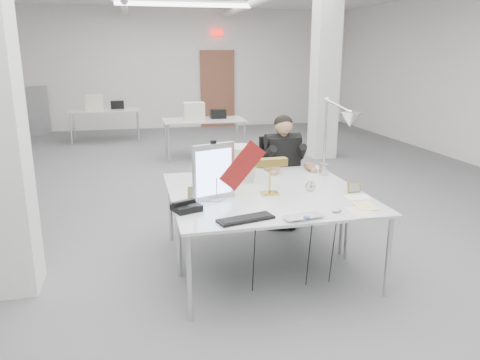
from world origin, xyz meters
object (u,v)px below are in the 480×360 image
at_px(bankers_lamp, 270,176).
at_px(architect_lamp, 336,133).
at_px(monitor, 214,172).
at_px(office_chair, 281,186).
at_px(desk_phone, 186,208).
at_px(desk_main, 280,208).
at_px(laptop, 307,219).
at_px(beige_monitor, 236,162).
at_px(seated_person, 283,153).

xyz_separation_m(bankers_lamp, architect_lamp, (0.78, 0.31, 0.32)).
distance_m(monitor, architect_lamp, 1.37).
height_order(office_chair, desk_phone, office_chair).
distance_m(desk_main, office_chair, 1.59).
distance_m(monitor, bankers_lamp, 0.54).
relative_size(office_chair, laptop, 2.93).
height_order(monitor, desk_phone, monitor).
bearing_deg(office_chair, laptop, -103.39).
height_order(laptop, beige_monitor, beige_monitor).
distance_m(desk_main, beige_monitor, 1.01).
bearing_deg(bankers_lamp, beige_monitor, 104.25).
xyz_separation_m(bankers_lamp, beige_monitor, (-0.18, 0.62, -0.00)).
height_order(monitor, bankers_lamp, monitor).
bearing_deg(laptop, office_chair, 68.73).
distance_m(laptop, bankers_lamp, 0.77).
xyz_separation_m(monitor, beige_monitor, (0.35, 0.65, -0.08)).
relative_size(monitor, architect_lamp, 0.51).
distance_m(desk_main, architect_lamp, 1.16).
bearing_deg(office_chair, desk_phone, -133.51).
bearing_deg(laptop, monitor, 121.11).
bearing_deg(desk_main, laptop, -76.68).
relative_size(office_chair, bankers_lamp, 2.79).
xyz_separation_m(office_chair, monitor, (-1.01, -1.16, 0.52)).
distance_m(desk_phone, beige_monitor, 1.12).
height_order(bankers_lamp, architect_lamp, architect_lamp).
height_order(desk_main, architect_lamp, architect_lamp).
bearing_deg(desk_phone, laptop, -47.03).
bearing_deg(monitor, office_chair, 28.96).
xyz_separation_m(laptop, beige_monitor, (-0.26, 1.37, 0.16)).
height_order(desk_main, seated_person, seated_person).
distance_m(monitor, laptop, 0.97).
distance_m(desk_main, laptop, 0.40).
xyz_separation_m(office_chair, architect_lamp, (0.29, -0.82, 0.76)).
bearing_deg(office_chair, seated_person, -91.27).
height_order(desk_main, beige_monitor, beige_monitor).
bearing_deg(bankers_lamp, desk_phone, -161.60).
relative_size(seated_person, architect_lamp, 1.01).
xyz_separation_m(office_chair, desk_phone, (-1.29, -1.43, 0.30)).
height_order(laptop, architect_lamp, architect_lamp).
relative_size(office_chair, seated_person, 0.97).
height_order(desk_phone, architect_lamp, architect_lamp).
bearing_deg(monitor, desk_main, -52.36).
bearing_deg(monitor, desk_phone, -156.80).
height_order(bankers_lamp, beige_monitor, bankers_lamp).
height_order(bankers_lamp, desk_phone, bankers_lamp).
xyz_separation_m(desk_main, seated_person, (0.50, 1.44, 0.16)).
bearing_deg(architect_lamp, desk_main, -121.97).
bearing_deg(desk_phone, bankers_lamp, 0.09).
distance_m(office_chair, beige_monitor, 0.94).
xyz_separation_m(desk_main, beige_monitor, (-0.16, 0.98, 0.18)).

